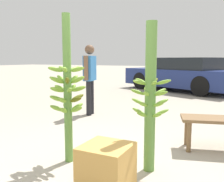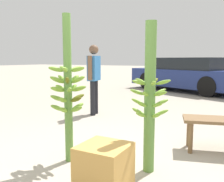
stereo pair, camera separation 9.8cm
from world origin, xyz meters
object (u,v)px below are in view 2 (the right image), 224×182
Objects in this scene: banana_stalk_left at (68,89)px; parked_car at (188,75)px; vendor_person at (94,74)px; produce_crate at (104,168)px; banana_stalk_center at (150,98)px; market_bench at (223,125)px.

parked_car is at bearing 91.22° from banana_stalk_left.
banana_stalk_left is 7.52m from parked_car.
banana_stalk_left reaches higher than vendor_person.
banana_stalk_left is at bearing -167.31° from vendor_person.
banana_stalk_left reaches higher than produce_crate.
banana_stalk_left is 1.14× the size of vendor_person.
banana_stalk_left is at bearing -168.33° from banana_stalk_center.
vendor_person reaches higher than produce_crate.
banana_stalk_center is 1.29m from market_bench.
banana_stalk_center is at bearing -147.36° from parked_car.
banana_stalk_left reaches higher than parked_car.
banana_stalk_center reaches higher than market_bench.
produce_crate is at bearing -28.61° from banana_stalk_left.
vendor_person reaches higher than market_bench.
vendor_person is 3.49× the size of produce_crate.
market_bench is 1.83m from produce_crate.
banana_stalk_center is (0.94, 0.20, -0.06)m from banana_stalk_left.
market_bench reaches higher than produce_crate.
market_bench is (0.66, 1.01, -0.45)m from banana_stalk_center.
banana_stalk_left is 0.37× the size of parked_car.
banana_stalk_center is 1.06× the size of vendor_person.
parked_car is at bearing 96.36° from produce_crate.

